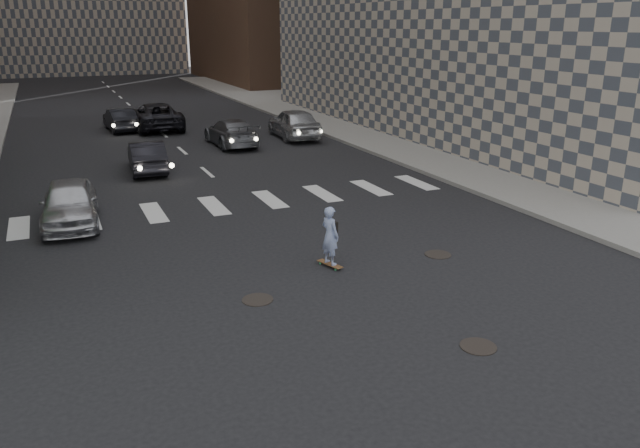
# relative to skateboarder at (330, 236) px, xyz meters

# --- Properties ---
(ground) EXTENTS (160.00, 160.00, 0.00)m
(ground) POSITION_rel_skateboarder_xyz_m (-0.31, -2.38, -0.83)
(ground) COLOR black
(ground) RESTS_ON ground
(sidewalk_right) EXTENTS (13.00, 80.00, 0.15)m
(sidewalk_right) POSITION_rel_skateboarder_xyz_m (14.19, 17.62, -0.76)
(sidewalk_right) COLOR gray
(sidewalk_right) RESTS_ON ground
(manhole_a) EXTENTS (0.70, 0.70, 0.02)m
(manhole_a) POSITION_rel_skateboarder_xyz_m (0.89, -4.88, -0.82)
(manhole_a) COLOR black
(manhole_a) RESTS_ON ground
(manhole_b) EXTENTS (0.70, 0.70, 0.02)m
(manhole_b) POSITION_rel_skateboarder_xyz_m (-2.31, -1.18, -0.82)
(manhole_b) COLOR black
(manhole_b) RESTS_ON ground
(manhole_c) EXTENTS (0.70, 0.70, 0.02)m
(manhole_c) POSITION_rel_skateboarder_xyz_m (2.99, -0.38, -0.82)
(manhole_c) COLOR black
(manhole_c) RESTS_ON ground
(skateboarder) EXTENTS (0.51, 0.82, 1.59)m
(skateboarder) POSITION_rel_skateboarder_xyz_m (0.00, 0.00, 0.00)
(skateboarder) COLOR brown
(skateboarder) RESTS_ON ground
(silver_sedan) EXTENTS (1.90, 4.11, 1.36)m
(silver_sedan) POSITION_rel_skateboarder_xyz_m (-5.81, 6.34, -0.15)
(silver_sedan) COLOR #B5B6BC
(silver_sedan) RESTS_ON ground
(traffic_car_a) EXTENTS (1.63, 3.98, 1.28)m
(traffic_car_a) POSITION_rel_skateboarder_xyz_m (-2.53, 12.72, -0.19)
(traffic_car_a) COLOR black
(traffic_car_a) RESTS_ON ground
(traffic_car_b) EXTENTS (1.92, 4.62, 1.33)m
(traffic_car_b) POSITION_rel_skateboarder_xyz_m (2.26, 16.97, -0.16)
(traffic_car_b) COLOR slate
(traffic_car_b) RESTS_ON ground
(traffic_car_c) EXTENTS (2.59, 5.51, 1.52)m
(traffic_car_c) POSITION_rel_skateboarder_xyz_m (-0.33, 23.62, -0.07)
(traffic_car_c) COLOR black
(traffic_car_c) RESTS_ON ground
(traffic_car_d) EXTENTS (2.17, 4.81, 1.60)m
(traffic_car_d) POSITION_rel_skateboarder_xyz_m (5.93, 17.70, -0.03)
(traffic_car_d) COLOR #B1B3B8
(traffic_car_d) RESTS_ON ground
(traffic_car_e) EXTENTS (1.64, 3.97, 1.28)m
(traffic_car_e) POSITION_rel_skateboarder_xyz_m (-2.30, 23.91, -0.19)
(traffic_car_e) COLOR black
(traffic_car_e) RESTS_ON ground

